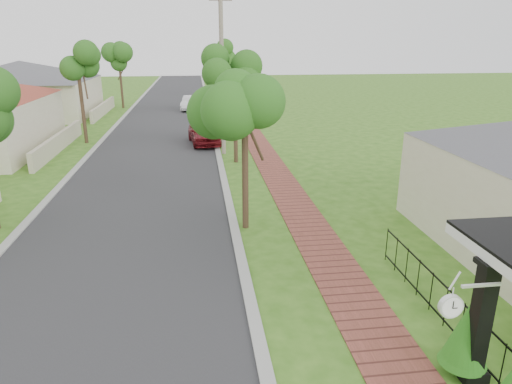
{
  "coord_description": "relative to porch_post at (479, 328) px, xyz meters",
  "views": [
    {
      "loc": [
        -0.48,
        -7.62,
        6.19
      ],
      "look_at": [
        1.33,
        6.34,
        1.5
      ],
      "focal_mm": 32.0,
      "sensor_mm": 36.0,
      "label": 1
    }
  ],
  "objects": [
    {
      "name": "street_trees",
      "position": [
        -7.42,
        27.84,
        3.42
      ],
      "size": [
        10.7,
        37.65,
        5.89
      ],
      "color": "#382619",
      "rests_on": "ground"
    },
    {
      "name": "parked_car_red",
      "position": [
        -4.64,
        21.77,
        -0.4
      ],
      "size": [
        2.19,
        4.38,
        1.43
      ],
      "primitive_type": "imported",
      "rotation": [
        0.0,
        0.0,
        0.12
      ],
      "color": "maroon",
      "rests_on": "ground"
    },
    {
      "name": "porch_post",
      "position": [
        0.0,
        0.0,
        0.0
      ],
      "size": [
        0.48,
        0.48,
        2.52
      ],
      "color": "black",
      "rests_on": "ground"
    },
    {
      "name": "picket_fence",
      "position": [
        0.35,
        1.0,
        -0.59
      ],
      "size": [
        0.03,
        8.02,
        1.0
      ],
      "color": "black",
      "rests_on": "ground"
    },
    {
      "name": "road",
      "position": [
        -7.55,
        21.0,
        -1.12
      ],
      "size": [
        7.0,
        120.0,
        0.02
      ],
      "primitive_type": "cube",
      "color": "#28282B",
      "rests_on": "ground"
    },
    {
      "name": "station_clock",
      "position": [
        -0.86,
        -0.4,
        0.83
      ],
      "size": [
        1.06,
        0.13,
        0.6
      ],
      "color": "white",
      "rests_on": "ground"
    },
    {
      "name": "ground",
      "position": [
        -4.55,
        1.0,
        -1.12
      ],
      "size": [
        160.0,
        160.0,
        0.0
      ],
      "primitive_type": "plane",
      "color": "#336317",
      "rests_on": "ground"
    },
    {
      "name": "utility_pole",
      "position": [
        -3.57,
        19.0,
        3.23
      ],
      "size": [
        1.2,
        0.24,
        8.58
      ],
      "color": "gray",
      "rests_on": "ground"
    },
    {
      "name": "kerb_left",
      "position": [
        -11.2,
        21.0,
        -1.12
      ],
      "size": [
        0.3,
        120.0,
        0.1
      ],
      "primitive_type": "cube",
      "color": "#9E9E99",
      "rests_on": "ground"
    },
    {
      "name": "kerb_right",
      "position": [
        -3.9,
        21.0,
        -1.12
      ],
      "size": [
        0.3,
        120.0,
        0.1
      ],
      "primitive_type": "cube",
      "color": "#9E9E99",
      "rests_on": "ground"
    },
    {
      "name": "far_house_grey",
      "position": [
        -19.52,
        35.0,
        1.22
      ],
      "size": [
        15.56,
        15.56,
        4.6
      ],
      "color": "beige",
      "rests_on": "ground"
    },
    {
      "name": "sidewalk",
      "position": [
        -1.3,
        21.0,
        -1.12
      ],
      "size": [
        1.5,
        120.0,
        0.03
      ],
      "primitive_type": "cube",
      "color": "brown",
      "rests_on": "ground"
    },
    {
      "name": "near_tree",
      "position": [
        -3.5,
        8.0,
        2.89
      ],
      "size": [
        1.97,
        1.97,
        5.04
      ],
      "color": "#382619",
      "rests_on": "ground"
    },
    {
      "name": "parked_car_white",
      "position": [
        -5.55,
        36.71,
        -0.48
      ],
      "size": [
        1.95,
        4.06,
        1.28
      ],
      "primitive_type": "imported",
      "rotation": [
        0.0,
        0.0,
        -0.16
      ],
      "color": "white",
      "rests_on": "ground"
    }
  ]
}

